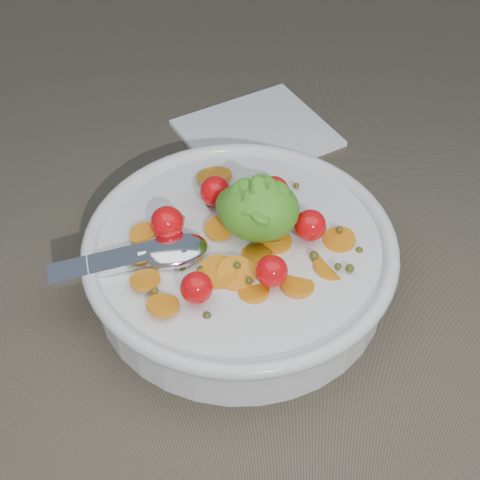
{
  "coord_description": "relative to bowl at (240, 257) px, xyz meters",
  "views": [
    {
      "loc": [
        0.02,
        -0.41,
        0.5
      ],
      "look_at": [
        -0.01,
        0.02,
        0.06
      ],
      "focal_mm": 50.0,
      "sensor_mm": 36.0,
      "label": 1
    }
  ],
  "objects": [
    {
      "name": "napkin",
      "position": [
        0.0,
        0.24,
        -0.03
      ],
      "size": [
        0.22,
        0.22,
        0.01
      ],
      "primitive_type": "cube",
      "rotation": [
        0.0,
        0.0,
        0.6
      ],
      "color": "white",
      "rests_on": "ground"
    },
    {
      "name": "bowl",
      "position": [
        0.0,
        0.0,
        0.0
      ],
      "size": [
        0.32,
        0.3,
        0.13
      ],
      "color": "white",
      "rests_on": "ground"
    },
    {
      "name": "ground",
      "position": [
        0.01,
        -0.02,
        -0.03
      ],
      "size": [
        6.0,
        6.0,
        0.0
      ],
      "primitive_type": "plane",
      "color": "#6F644F",
      "rests_on": "ground"
    }
  ]
}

